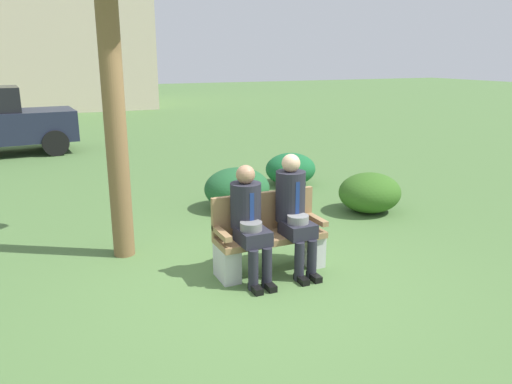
{
  "coord_description": "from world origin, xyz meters",
  "views": [
    {
      "loc": [
        -2.14,
        -4.59,
        2.42
      ],
      "look_at": [
        0.25,
        0.64,
        0.85
      ],
      "focal_mm": 35.24,
      "sensor_mm": 36.0,
      "label": 1
    }
  ],
  "objects_px": {
    "seated_man_right": "(294,208)",
    "shrub_near_bench": "(291,169)",
    "shrub_mid_lawn": "(370,193)",
    "park_bench": "(269,238)",
    "seated_man_left": "(249,218)",
    "shrub_far_lawn": "(237,188)"
  },
  "relations": [
    {
      "from": "shrub_mid_lawn",
      "to": "seated_man_right",
      "type": "bearing_deg",
      "value": -145.97
    },
    {
      "from": "seated_man_left",
      "to": "shrub_mid_lawn",
      "type": "height_order",
      "value": "seated_man_left"
    },
    {
      "from": "park_bench",
      "to": "seated_man_left",
      "type": "height_order",
      "value": "seated_man_left"
    },
    {
      "from": "seated_man_right",
      "to": "shrub_far_lawn",
      "type": "height_order",
      "value": "seated_man_right"
    },
    {
      "from": "park_bench",
      "to": "shrub_mid_lawn",
      "type": "relative_size",
      "value": 1.26
    },
    {
      "from": "park_bench",
      "to": "seated_man_left",
      "type": "xyz_separation_m",
      "value": [
        -0.3,
        -0.12,
        0.32
      ]
    },
    {
      "from": "shrub_near_bench",
      "to": "shrub_mid_lawn",
      "type": "distance_m",
      "value": 2.1
    },
    {
      "from": "shrub_near_bench",
      "to": "shrub_mid_lawn",
      "type": "height_order",
      "value": "shrub_mid_lawn"
    },
    {
      "from": "seated_man_left",
      "to": "seated_man_right",
      "type": "height_order",
      "value": "seated_man_right"
    },
    {
      "from": "seated_man_left",
      "to": "shrub_near_bench",
      "type": "bearing_deg",
      "value": 55.63
    },
    {
      "from": "park_bench",
      "to": "shrub_mid_lawn",
      "type": "height_order",
      "value": "park_bench"
    },
    {
      "from": "park_bench",
      "to": "shrub_far_lawn",
      "type": "distance_m",
      "value": 2.47
    },
    {
      "from": "park_bench",
      "to": "seated_man_left",
      "type": "distance_m",
      "value": 0.46
    },
    {
      "from": "park_bench",
      "to": "seated_man_left",
      "type": "relative_size",
      "value": 0.99
    },
    {
      "from": "shrub_far_lawn",
      "to": "park_bench",
      "type": "bearing_deg",
      "value": -103.95
    },
    {
      "from": "park_bench",
      "to": "shrub_mid_lawn",
      "type": "xyz_separation_m",
      "value": [
        2.44,
        1.36,
        -0.08
      ]
    },
    {
      "from": "park_bench",
      "to": "shrub_far_lawn",
      "type": "height_order",
      "value": "park_bench"
    },
    {
      "from": "seated_man_left",
      "to": "shrub_mid_lawn",
      "type": "bearing_deg",
      "value": 28.41
    },
    {
      "from": "seated_man_left",
      "to": "park_bench",
      "type": "bearing_deg",
      "value": 22.68
    },
    {
      "from": "seated_man_right",
      "to": "shrub_mid_lawn",
      "type": "height_order",
      "value": "seated_man_right"
    },
    {
      "from": "seated_man_right",
      "to": "shrub_near_bench",
      "type": "height_order",
      "value": "seated_man_right"
    },
    {
      "from": "park_bench",
      "to": "shrub_near_bench",
      "type": "relative_size",
      "value": 1.3
    }
  ]
}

